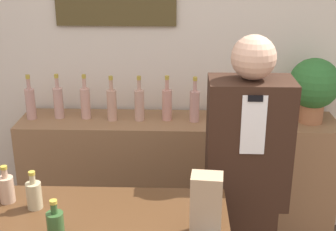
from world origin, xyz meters
TOP-DOWN VIEW (x-y plane):
  - back_wall at (-0.00, 2.00)m, footprint 5.20×0.09m
  - back_shelf at (0.05, 1.74)m, footprint 2.12×0.40m
  - shopkeeper at (0.42, 1.01)m, footprint 0.42×0.26m
  - potted_plant at (0.93, 1.74)m, footprint 0.33×0.33m
  - paper_bag at (0.18, 0.41)m, footprint 0.13×0.10m
  - counter_bottle_2 at (-0.70, 0.65)m, footprint 0.07×0.07m
  - counter_bottle_3 at (-0.56, 0.60)m, footprint 0.07×0.07m
  - counter_bottle_4 at (-0.40, 0.37)m, footprint 0.07×0.07m
  - shelf_bottle_0 at (-0.93, 1.73)m, footprint 0.06×0.06m
  - shelf_bottle_1 at (-0.75, 1.76)m, footprint 0.06×0.06m
  - shelf_bottle_2 at (-0.56, 1.76)m, footprint 0.06×0.06m
  - shelf_bottle_3 at (-0.38, 1.73)m, footprint 0.06×0.06m
  - shelf_bottle_4 at (-0.20, 1.73)m, footprint 0.06×0.06m
  - shelf_bottle_5 at (-0.02, 1.74)m, footprint 0.06×0.06m
  - shelf_bottle_6 at (0.16, 1.72)m, footprint 0.06×0.06m
  - shelf_bottle_7 at (0.35, 1.74)m, footprint 0.06×0.06m
  - shelf_bottle_8 at (0.53, 1.73)m, footprint 0.06×0.06m
  - shelf_bottle_9 at (0.71, 1.74)m, footprint 0.06×0.06m

SIDE VIEW (x-z plane):
  - back_shelf at x=0.05m, z-range 0.00..0.94m
  - shopkeeper at x=0.42m, z-range 0.00..1.65m
  - counter_bottle_2 at x=-0.70m, z-range 0.94..1.11m
  - counter_bottle_3 at x=-0.56m, z-range 0.94..1.11m
  - counter_bottle_4 at x=-0.40m, z-range 0.94..1.11m
  - shelf_bottle_0 at x=-0.93m, z-range 0.91..1.21m
  - shelf_bottle_1 at x=-0.75m, z-range 0.91..1.21m
  - shelf_bottle_2 at x=-0.56m, z-range 0.91..1.21m
  - shelf_bottle_3 at x=-0.38m, z-range 0.91..1.21m
  - shelf_bottle_4 at x=-0.20m, z-range 0.91..1.21m
  - shelf_bottle_5 at x=-0.02m, z-range 0.91..1.21m
  - shelf_bottle_6 at x=0.16m, z-range 0.91..1.21m
  - shelf_bottle_7 at x=0.35m, z-range 0.91..1.21m
  - shelf_bottle_8 at x=0.53m, z-range 0.91..1.21m
  - shelf_bottle_9 at x=0.71m, z-range 0.91..1.21m
  - paper_bag at x=0.18m, z-range 0.96..1.23m
  - potted_plant at x=0.93m, z-range 0.98..1.40m
  - back_wall at x=0.00m, z-range 0.01..2.71m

